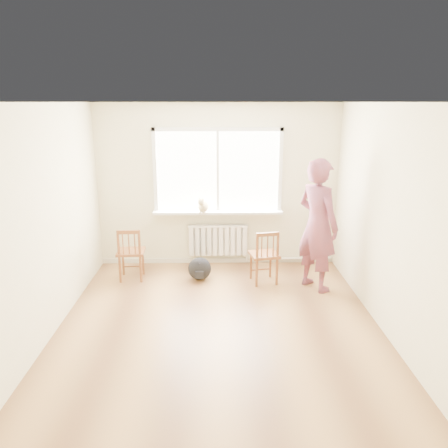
{
  "coord_description": "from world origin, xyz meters",
  "views": [
    {
      "loc": [
        -0.03,
        -4.92,
        2.7
      ],
      "look_at": [
        0.08,
        1.2,
        0.99
      ],
      "focal_mm": 35.0,
      "sensor_mm": 36.0,
      "label": 1
    }
  ],
  "objects_px": {
    "backpack": "(200,269)",
    "chair_left": "(131,254)",
    "chair_right": "(265,257)",
    "person": "(318,225)",
    "cat": "(203,206)"
  },
  "relations": [
    {
      "from": "person",
      "to": "backpack",
      "type": "relative_size",
      "value": 5.39
    },
    {
      "from": "backpack",
      "to": "chair_left",
      "type": "bearing_deg",
      "value": 178.8
    },
    {
      "from": "chair_right",
      "to": "person",
      "type": "xyz_separation_m",
      "value": [
        0.73,
        -0.18,
        0.55
      ]
    },
    {
      "from": "person",
      "to": "backpack",
      "type": "xyz_separation_m",
      "value": [
        -1.74,
        0.33,
        -0.8
      ]
    },
    {
      "from": "chair_left",
      "to": "chair_right",
      "type": "xyz_separation_m",
      "value": [
        2.07,
        -0.17,
        0.0
      ]
    },
    {
      "from": "chair_right",
      "to": "cat",
      "type": "height_order",
      "value": "cat"
    },
    {
      "from": "chair_right",
      "to": "backpack",
      "type": "distance_m",
      "value": 1.05
    },
    {
      "from": "person",
      "to": "cat",
      "type": "distance_m",
      "value": 1.92
    },
    {
      "from": "backpack",
      "to": "cat",
      "type": "bearing_deg",
      "value": 85.09
    },
    {
      "from": "chair_right",
      "to": "backpack",
      "type": "relative_size",
      "value": 2.34
    },
    {
      "from": "person",
      "to": "chair_right",
      "type": "bearing_deg",
      "value": 41.86
    },
    {
      "from": "chair_left",
      "to": "backpack",
      "type": "bearing_deg",
      "value": 175.98
    },
    {
      "from": "person",
      "to": "backpack",
      "type": "bearing_deg",
      "value": 44.98
    },
    {
      "from": "chair_right",
      "to": "person",
      "type": "bearing_deg",
      "value": 155.01
    },
    {
      "from": "chair_right",
      "to": "person",
      "type": "height_order",
      "value": "person"
    }
  ]
}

